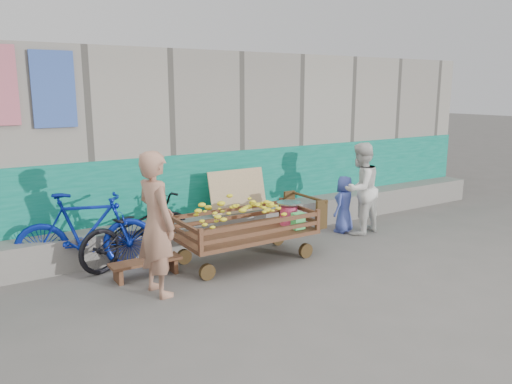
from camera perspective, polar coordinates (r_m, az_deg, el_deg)
ground at (r=6.29m, az=6.05°, el=-10.84°), size 80.00×80.00×0.00m
building_wall at (r=9.36m, az=-9.47°, el=5.79°), size 12.00×3.50×3.00m
banana_cart at (r=6.99m, az=-1.41°, el=-3.22°), size 2.10×0.96×0.90m
bench at (r=6.70m, az=-12.47°, el=-8.09°), size 0.92×0.28×0.23m
vendor_man at (r=5.95m, az=-11.30°, el=-3.59°), size 0.48×0.67×1.72m
woman at (r=8.50m, az=11.83°, el=0.38°), size 0.86×0.73×1.54m
child at (r=8.60m, az=10.04°, el=-1.39°), size 0.55×0.46×0.97m
bicycle_dark at (r=7.19m, az=-13.45°, el=-4.15°), size 1.94×1.15×0.96m
bicycle_blue at (r=6.99m, az=-18.87°, el=-4.38°), size 1.88×1.07×1.09m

